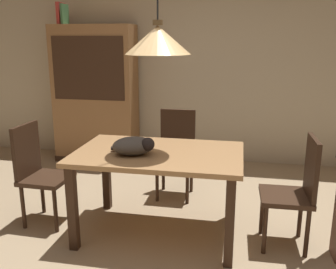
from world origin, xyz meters
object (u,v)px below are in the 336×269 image
book_red_tall (61,14)px  book_green_slim (65,14)px  cat_sleeping (134,146)px  hutch_bookcase (96,97)px  chair_right_side (296,188)px  dining_table (159,163)px  pendant_lamp (158,40)px  chair_far_back (176,149)px  chair_left_side (38,170)px

book_red_tall → book_green_slim: 0.05m
cat_sleeping → hutch_bookcase: hutch_bookcase is taller
chair_right_side → book_red_tall: 3.72m
dining_table → hutch_bookcase: hutch_bookcase is taller
cat_sleeping → book_green_slim: book_green_slim is taller
book_red_tall → pendant_lamp: bearing=-47.4°
book_red_tall → chair_far_back: bearing=-30.0°
cat_sleeping → pendant_lamp: bearing=35.3°
chair_far_back → book_green_slim: size_ratio=3.58×
chair_left_side → book_red_tall: (-0.60, 1.87, 1.48)m
dining_table → book_red_tall: book_red_tall is taller
book_red_tall → book_green_slim: book_red_tall is taller
chair_left_side → book_red_tall: 2.46m
chair_right_side → pendant_lamp: pendant_lamp is taller
chair_far_back → chair_right_side: bearing=-37.8°
dining_table → chair_far_back: (0.00, 0.88, -0.14)m
dining_table → chair_far_back: size_ratio=1.51×
book_green_slim → hutch_bookcase: bearing=-0.2°
chair_far_back → chair_right_side: same height
chair_far_back → pendant_lamp: (-0.00, -0.88, 1.15)m
cat_sleeping → hutch_bookcase: size_ratio=0.22×
cat_sleeping → dining_table: bearing=35.3°
cat_sleeping → pendant_lamp: 0.86m
chair_left_side → cat_sleeping: chair_left_side is taller
book_red_tall → chair_left_side: bearing=-72.4°
chair_left_side → book_green_slim: (-0.55, 1.87, 1.47)m
chair_right_side → pendant_lamp: bearing=-179.9°
chair_far_back → chair_right_side: 1.43m
chair_left_side → hutch_bookcase: hutch_bookcase is taller
pendant_lamp → chair_left_side: bearing=179.9°
chair_right_side → chair_left_side: size_ratio=1.00×
dining_table → book_green_slim: bearing=131.8°
cat_sleeping → book_green_slim: bearing=126.9°
book_green_slim → cat_sleeping: bearing=-53.1°
chair_far_back → pendant_lamp: size_ratio=0.72×
cat_sleeping → book_red_tall: book_red_tall is taller
chair_left_side → dining_table: bearing=-0.1°
chair_right_side → dining_table: bearing=-179.9°
chair_right_side → chair_left_side: same height
hutch_bookcase → book_red_tall: book_red_tall is taller
chair_right_side → book_green_slim: book_green_slim is taller
dining_table → chair_right_side: (1.13, 0.00, -0.14)m
book_green_slim → chair_right_side: bearing=-33.7°
chair_right_side → pendant_lamp: (-1.13, -0.00, 1.15)m
dining_table → cat_sleeping: size_ratio=3.43×
chair_right_side → hutch_bookcase: size_ratio=0.50×
dining_table → hutch_bookcase: 2.29m
dining_table → pendant_lamp: bearing=86.4°
pendant_lamp → dining_table: bearing=-93.6°
chair_far_back → pendant_lamp: pendant_lamp is taller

